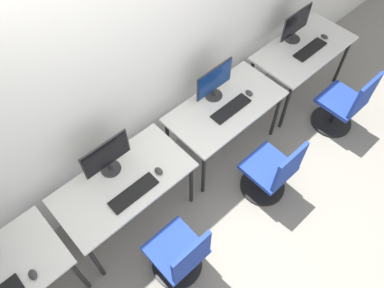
{
  "coord_description": "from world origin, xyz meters",
  "views": [
    {
      "loc": [
        -1.29,
        -1.26,
        3.59
      ],
      "look_at": [
        0.0,
        0.13,
        0.88
      ],
      "focal_mm": 35.0,
      "sensor_mm": 36.0,
      "label": 1
    }
  ],
  "objects_px": {
    "mouse_far_left": "(33,275)",
    "office_chair_right": "(271,173)",
    "keyboard_far_right": "(310,50)",
    "monitor_left": "(107,157)",
    "office_chair_left": "(180,256)",
    "keyboard_right": "(231,109)",
    "monitor_far_right": "(296,25)",
    "monitor_right": "(214,82)",
    "mouse_left": "(159,171)",
    "mouse_right": "(249,93)",
    "mouse_far_right": "(325,36)",
    "office_chair_far_right": "(343,106)",
    "keyboard_left": "(134,193)"
  },
  "relations": [
    {
      "from": "mouse_right",
      "to": "mouse_far_right",
      "type": "xyz_separation_m",
      "value": [
        1.3,
        0.0,
        0.0
      ]
    },
    {
      "from": "mouse_left",
      "to": "keyboard_far_right",
      "type": "height_order",
      "value": "mouse_left"
    },
    {
      "from": "monitor_left",
      "to": "office_chair_far_right",
      "type": "height_order",
      "value": "monitor_left"
    },
    {
      "from": "keyboard_right",
      "to": "mouse_far_right",
      "type": "relative_size",
      "value": 5.02
    },
    {
      "from": "monitor_far_right",
      "to": "mouse_far_left",
      "type": "bearing_deg",
      "value": -173.98
    },
    {
      "from": "mouse_right",
      "to": "keyboard_far_right",
      "type": "distance_m",
      "value": 1.0
    },
    {
      "from": "mouse_right",
      "to": "monitor_far_right",
      "type": "height_order",
      "value": "monitor_far_right"
    },
    {
      "from": "mouse_far_left",
      "to": "office_chair_right",
      "type": "distance_m",
      "value": 2.31
    },
    {
      "from": "mouse_right",
      "to": "mouse_far_left",
      "type": "bearing_deg",
      "value": -176.95
    },
    {
      "from": "mouse_left",
      "to": "mouse_right",
      "type": "distance_m",
      "value": 1.28
    },
    {
      "from": "monitor_far_right",
      "to": "mouse_far_right",
      "type": "height_order",
      "value": "monitor_far_right"
    },
    {
      "from": "keyboard_left",
      "to": "mouse_right",
      "type": "xyz_separation_m",
      "value": [
        1.57,
        0.1,
        0.01
      ]
    },
    {
      "from": "monitor_far_right",
      "to": "office_chair_left",
      "type": "bearing_deg",
      "value": -160.44
    },
    {
      "from": "keyboard_far_right",
      "to": "monitor_left",
      "type": "bearing_deg",
      "value": 174.5
    },
    {
      "from": "office_chair_left",
      "to": "monitor_far_right",
      "type": "height_order",
      "value": "monitor_far_right"
    },
    {
      "from": "office_chair_far_right",
      "to": "keyboard_left",
      "type": "bearing_deg",
      "value": 167.61
    },
    {
      "from": "monitor_left",
      "to": "office_chair_left",
      "type": "relative_size",
      "value": 0.53
    },
    {
      "from": "mouse_far_left",
      "to": "monitor_left",
      "type": "relative_size",
      "value": 0.2
    },
    {
      "from": "monitor_far_right",
      "to": "mouse_right",
      "type": "bearing_deg",
      "value": -166.64
    },
    {
      "from": "monitor_left",
      "to": "keyboard_far_right",
      "type": "height_order",
      "value": "monitor_left"
    },
    {
      "from": "mouse_right",
      "to": "mouse_far_right",
      "type": "relative_size",
      "value": 1.0
    },
    {
      "from": "monitor_left",
      "to": "keyboard_left",
      "type": "xyz_separation_m",
      "value": [
        0.0,
        -0.33,
        -0.19
      ]
    },
    {
      "from": "monitor_left",
      "to": "keyboard_far_right",
      "type": "bearing_deg",
      "value": -5.5
    },
    {
      "from": "mouse_right",
      "to": "monitor_far_right",
      "type": "xyz_separation_m",
      "value": [
        1.0,
        0.24,
        0.19
      ]
    },
    {
      "from": "mouse_far_left",
      "to": "keyboard_left",
      "type": "relative_size",
      "value": 0.2
    },
    {
      "from": "mouse_left",
      "to": "office_chair_far_right",
      "type": "distance_m",
      "value": 2.33
    },
    {
      "from": "monitor_right",
      "to": "mouse_far_left",
      "type": "bearing_deg",
      "value": -170.73
    },
    {
      "from": "mouse_far_left",
      "to": "office_chair_left",
      "type": "xyz_separation_m",
      "value": [
        0.98,
        -0.54,
        -0.4
      ]
    },
    {
      "from": "keyboard_right",
      "to": "keyboard_far_right",
      "type": "height_order",
      "value": "same"
    },
    {
      "from": "office_chair_left",
      "to": "mouse_left",
      "type": "bearing_deg",
      "value": 63.92
    },
    {
      "from": "keyboard_right",
      "to": "monitor_far_right",
      "type": "relative_size",
      "value": 0.98
    },
    {
      "from": "keyboard_left",
      "to": "office_chair_left",
      "type": "xyz_separation_m",
      "value": [
        0.01,
        -0.57,
        -0.39
      ]
    },
    {
      "from": "monitor_right",
      "to": "mouse_left",
      "type": "bearing_deg",
      "value": -162.24
    },
    {
      "from": "monitor_far_right",
      "to": "keyboard_right",
      "type": "bearing_deg",
      "value": -168.8
    },
    {
      "from": "keyboard_right",
      "to": "office_chair_far_right",
      "type": "bearing_deg",
      "value": -27.44
    },
    {
      "from": "office_chair_far_right",
      "to": "keyboard_right",
      "type": "bearing_deg",
      "value": 152.56
    },
    {
      "from": "monitor_left",
      "to": "office_chair_right",
      "type": "relative_size",
      "value": 0.53
    },
    {
      "from": "office_chair_right",
      "to": "office_chair_far_right",
      "type": "height_order",
      "value": "same"
    },
    {
      "from": "mouse_far_left",
      "to": "mouse_far_right",
      "type": "distance_m",
      "value": 3.85
    },
    {
      "from": "office_chair_left",
      "to": "keyboard_far_right",
      "type": "xyz_separation_m",
      "value": [
        2.57,
        0.66,
        0.39
      ]
    },
    {
      "from": "mouse_left",
      "to": "keyboard_right",
      "type": "bearing_deg",
      "value": 3.95
    },
    {
      "from": "keyboard_left",
      "to": "monitor_right",
      "type": "height_order",
      "value": "monitor_right"
    },
    {
      "from": "monitor_right",
      "to": "keyboard_right",
      "type": "distance_m",
      "value": 0.32
    },
    {
      "from": "mouse_far_right",
      "to": "office_chair_far_right",
      "type": "bearing_deg",
      "value": -118.51
    },
    {
      "from": "monitor_left",
      "to": "mouse_left",
      "type": "bearing_deg",
      "value": -46.9
    },
    {
      "from": "office_chair_far_right",
      "to": "monitor_right",
      "type": "bearing_deg",
      "value": 144.16
    },
    {
      "from": "monitor_left",
      "to": "monitor_far_right",
      "type": "bearing_deg",
      "value": 0.21
    },
    {
      "from": "monitor_left",
      "to": "mouse_right",
      "type": "height_order",
      "value": "monitor_left"
    },
    {
      "from": "mouse_left",
      "to": "monitor_right",
      "type": "height_order",
      "value": "monitor_right"
    },
    {
      "from": "mouse_left",
      "to": "office_chair_far_right",
      "type": "relative_size",
      "value": 0.1
    }
  ]
}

